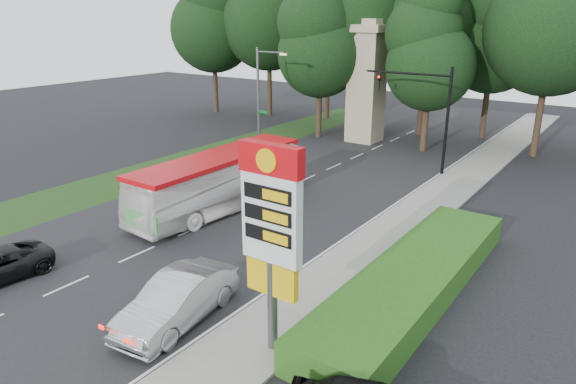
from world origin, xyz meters
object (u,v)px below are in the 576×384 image
Objects in this scene: streetlight_signs at (260,95)px; sedan_silver at (178,300)px; gas_station_pylon at (271,223)px; traffic_signal_mast at (429,105)px; monument at (367,81)px; transit_bus at (220,183)px.

sedan_silver is (12.49, -20.61, -3.58)m from streetlight_signs.
gas_station_pylon is 0.86× the size of streetlight_signs.
gas_station_pylon is at bearing -51.04° from streetlight_signs.
gas_station_pylon is 5.19m from sedan_silver.
traffic_signal_mast is 9.76m from monument.
streetlight_signs is 0.80× the size of monument.
transit_bus is 11.10m from sedan_silver.
transit_bus is (-9.99, 8.52, -2.88)m from gas_station_pylon.
streetlight_signs is 13.37m from transit_bus.
traffic_signal_mast is 0.72× the size of monument.
streetlight_signs is at bearing 128.96° from gas_station_pylon.
traffic_signal_mast is 0.64× the size of transit_bus.
sedan_silver is (7.50, -28.60, -4.25)m from monument.
monument reaches higher than traffic_signal_mast.
gas_station_pylon is 13.45m from transit_bus.
sedan_silver is at bearing -170.82° from gas_station_pylon.
sedan_silver is at bearing -50.99° from transit_bus.
traffic_signal_mast is at bearing 8.92° from streetlight_signs.
monument is (4.99, 7.99, 0.67)m from streetlight_signs.
gas_station_pylon is at bearing -36.06° from transit_bus.
sedan_silver is at bearing -75.31° from monument.
streetlight_signs is at bearing 113.51° from sedan_silver.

